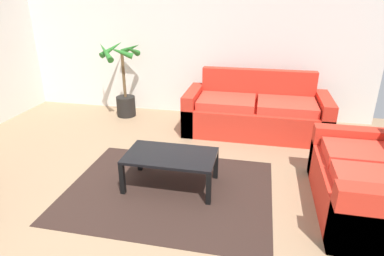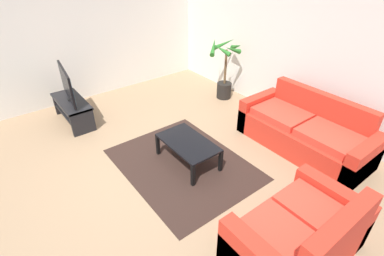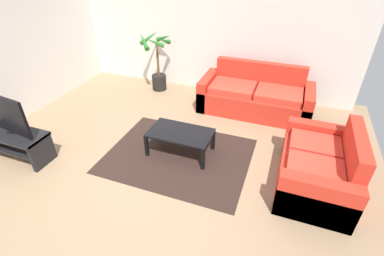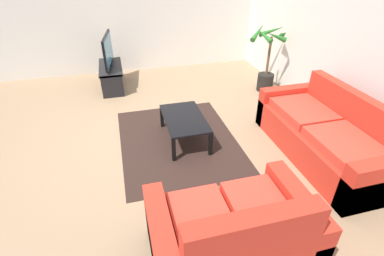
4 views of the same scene
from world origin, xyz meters
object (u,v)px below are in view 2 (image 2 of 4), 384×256
couch_loveseat (299,236)px  tv_stand (72,108)px  coffee_table (188,144)px  potted_palm (224,74)px  couch_main (305,132)px  tv (67,84)px

couch_loveseat → tv_stand: 4.43m
tv_stand → coffee_table: bearing=23.0°
coffee_table → potted_palm: bearing=124.3°
couch_main → tv_stand: couch_main is taller
coffee_table → potted_palm: potted_palm is taller
couch_loveseat → coffee_table: (-2.00, 0.04, 0.04)m
couch_loveseat → tv_stand: size_ratio=1.31×
couch_main → potted_palm: 2.26m
tv_stand → couch_loveseat: bearing=12.3°
tv → coffee_table: bearing=22.9°
couch_main → tv: (-3.18, -2.74, 0.48)m
couch_loveseat → potted_palm: bearing=148.6°
couch_main → tv: size_ratio=2.05×
couch_main → couch_loveseat: 2.14m
coffee_table → couch_main: bearing=64.1°
potted_palm → couch_loveseat: bearing=-31.4°
tv_stand → coffee_table: (2.33, 0.99, 0.04)m
tv → coffee_table: 2.56m
couch_loveseat → potted_palm: (-3.38, 2.06, 0.26)m
tv_stand → potted_palm: (0.95, 3.00, 0.25)m
couch_main → coffee_table: couch_main is taller
couch_loveseat → tv_stand: (-4.33, -0.94, 0.00)m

